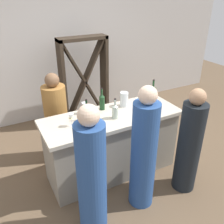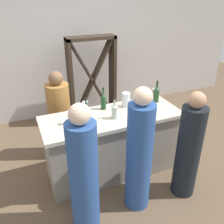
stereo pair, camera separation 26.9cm
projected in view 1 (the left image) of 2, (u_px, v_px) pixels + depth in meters
The scene contains 16 objects.
ground_plane at pixel (112, 170), 3.70m from camera, with size 12.00×12.00×0.00m, color brown.
back_wall at pixel (59, 48), 4.79m from camera, with size 8.00×0.10×2.80m, color #BCB7B2.
bar_counter at pixel (112, 144), 3.49m from camera, with size 1.89×0.71×0.94m.
wine_rack at pixel (84, 81), 4.73m from camera, with size 0.92×0.28×1.68m.
wine_bottle_leftmost_dark_green at pixel (87, 112), 3.11m from camera, with size 0.07×0.07×0.29m.
wine_bottle_second_left_olive_green at pixel (102, 101), 3.38m from camera, with size 0.07×0.07×0.32m.
wine_bottle_center_clear_pale at pixel (115, 111), 3.16m from camera, with size 0.08×0.08×0.28m.
wine_bottle_second_right_olive_green at pixel (153, 92), 3.66m from camera, with size 0.08×0.08×0.33m.
wine_glass_near_left at pixel (71, 117), 2.97m from camera, with size 0.07×0.07×0.17m.
wine_glass_near_center at pixel (84, 106), 3.27m from camera, with size 0.08×0.08×0.16m.
wine_glass_near_right at pixel (150, 90), 3.78m from camera, with size 0.06×0.06×0.15m.
water_pitcher at pixel (124, 99), 3.48m from camera, with size 0.12×0.12×0.21m.
person_left_guest at pixel (189, 145), 3.11m from camera, with size 0.34×0.34×1.44m.
person_center_guest at pixel (144, 154), 2.85m from camera, with size 0.36×0.36×1.58m.
person_right_guest at pixel (92, 176), 2.55m from camera, with size 0.41×0.41×1.53m.
person_server_behind at pixel (57, 121), 3.73m from camera, with size 0.43×0.43×1.41m.
Camera 1 is at (-1.36, -2.55, 2.47)m, focal length 39.38 mm.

